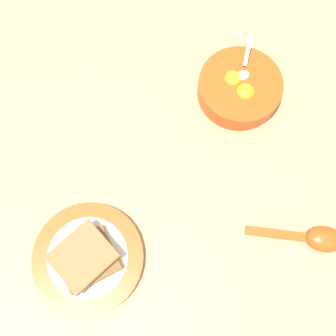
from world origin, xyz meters
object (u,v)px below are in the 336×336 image
at_px(egg_bowl, 239,88).
at_px(toast_plate, 88,258).
at_px(toast_sandwich, 85,258).
at_px(soup_spoon, 315,238).

relative_size(egg_bowl, toast_plate, 0.83).
distance_m(toast_sandwich, soup_spoon, 0.38).
distance_m(egg_bowl, toast_sandwich, 0.41).
distance_m(toast_plate, soup_spoon, 0.38).
bearing_deg(soup_spoon, toast_sandwich, -18.77).
bearing_deg(toast_sandwich, soup_spoon, 161.23).
bearing_deg(soup_spoon, egg_bowl, -91.38).
bearing_deg(egg_bowl, soup_spoon, 88.62).
bearing_deg(egg_bowl, toast_sandwich, 25.50).
xyz_separation_m(toast_plate, toast_sandwich, (0.00, 0.00, 0.03)).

